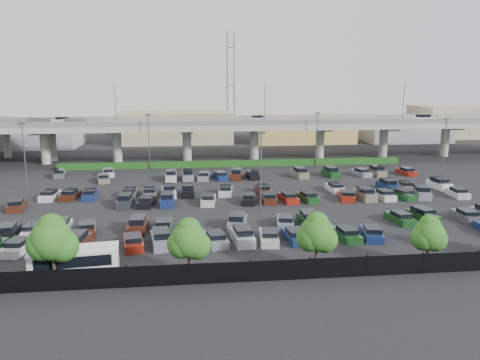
# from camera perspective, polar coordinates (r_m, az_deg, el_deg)

# --- Properties ---
(ground) EXTENTS (280.00, 280.00, 0.00)m
(ground) POSITION_cam_1_polar(r_m,az_deg,el_deg) (66.46, 1.43, -2.18)
(ground) COLOR black
(overpass) EXTENTS (150.00, 13.00, 15.80)m
(overpass) POSITION_cam_1_polar(r_m,az_deg,el_deg) (96.65, -1.27, 6.50)
(overpass) COLOR gray
(overpass) RESTS_ON ground
(hedge) EXTENTS (66.00, 1.60, 1.10)m
(hedge) POSITION_cam_1_polar(r_m,az_deg,el_deg) (90.63, -0.74, 2.03)
(hedge) COLOR #134112
(hedge) RESTS_ON ground
(fence) EXTENTS (70.00, 0.10, 2.00)m
(fence) POSITION_cam_1_polar(r_m,az_deg,el_deg) (39.98, 6.96, -10.76)
(fence) COLOR black
(fence) RESTS_ON ground
(tree_row) EXTENTS (65.07, 3.66, 5.94)m
(tree_row) POSITION_cam_1_polar(r_m,az_deg,el_deg) (40.57, 7.62, -6.48)
(tree_row) COLOR #332316
(tree_row) RESTS_ON ground
(shuttle_bus) EXTENTS (7.55, 3.28, 2.35)m
(shuttle_bus) POSITION_cam_1_polar(r_m,az_deg,el_deg) (42.92, -19.49, -9.21)
(shuttle_bus) COLOR silver
(shuttle_bus) RESTS_ON ground
(parked_cars) EXTENTS (63.00, 41.66, 1.67)m
(parked_cars) POSITION_cam_1_polar(r_m,az_deg,el_deg) (62.58, 0.90, -2.49)
(parked_cars) COLOR #18441C
(parked_cars) RESTS_ON ground
(light_poles) EXTENTS (66.90, 48.38, 10.30)m
(light_poles) POSITION_cam_1_polar(r_m,az_deg,el_deg) (66.74, -2.30, 3.34)
(light_poles) COLOR #48484C
(light_poles) RESTS_ON ground
(distant_buildings) EXTENTS (138.00, 24.00, 9.00)m
(distant_buildings) POSITION_cam_1_polar(r_m,az_deg,el_deg) (128.02, 3.15, 6.40)
(distant_buildings) COLOR gray
(distant_buildings) RESTS_ON ground
(comm_tower) EXTENTS (2.40, 2.40, 30.00)m
(comm_tower) POSITION_cam_1_polar(r_m,az_deg,el_deg) (138.40, -1.15, 11.76)
(comm_tower) COLOR #48484C
(comm_tower) RESTS_ON ground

